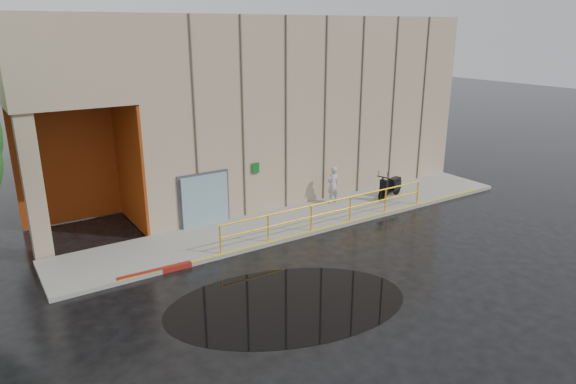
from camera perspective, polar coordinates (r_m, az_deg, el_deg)
name	(u,v)px	position (r m, az deg, el deg)	size (l,w,h in m)	color
ground	(282,291)	(15.66, -0.64, -10.93)	(120.00, 120.00, 0.00)	black
sidewalk	(306,218)	(21.06, 1.98, -2.92)	(20.00, 3.00, 0.15)	gray
building	(250,97)	(26.00, -4.23, 10.44)	(20.00, 10.17, 8.00)	tan
guardrail	(331,213)	(19.97, 4.81, -2.30)	(9.56, 0.06, 1.03)	#FFB80D
person	(333,185)	(22.50, 5.01, 0.81)	(0.60, 0.39, 1.64)	#AEAEB2
scooter	(391,181)	(23.56, 11.32, 1.21)	(1.80, 0.99, 1.36)	black
red_curb	(155,272)	(17.08, -14.53, -8.62)	(2.40, 0.18, 0.18)	maroon
puddle	(287,304)	(15.01, -0.08, -12.29)	(7.00, 4.31, 0.01)	black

